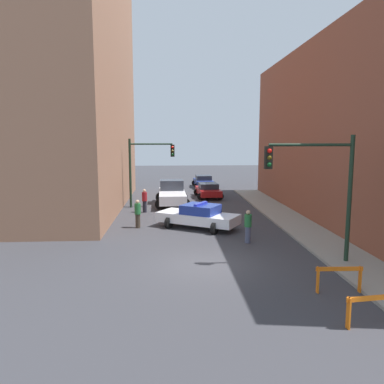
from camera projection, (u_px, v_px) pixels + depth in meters
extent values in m
plane|color=#38383D|center=(205.00, 265.00, 15.46)|extent=(120.00, 120.00, 0.00)
cube|color=gray|center=(350.00, 260.00, 15.81)|extent=(2.40, 44.00, 0.12)
cube|color=#93664C|center=(24.00, 83.00, 27.32)|extent=(14.00, 20.00, 18.49)
cylinder|color=black|center=(349.00, 199.00, 15.24)|extent=(0.18, 0.18, 5.20)
cylinder|color=black|center=(311.00, 145.00, 14.83)|extent=(3.40, 0.12, 0.12)
cube|color=black|center=(268.00, 158.00, 14.80)|extent=(0.30, 0.22, 0.90)
sphere|color=red|center=(270.00, 151.00, 14.62)|extent=(0.18, 0.18, 0.18)
sphere|color=#4C3D0C|center=(269.00, 158.00, 14.66)|extent=(0.18, 0.18, 0.18)
sphere|color=#0C4219|center=(269.00, 165.00, 14.70)|extent=(0.18, 0.18, 0.18)
cylinder|color=black|center=(130.00, 173.00, 28.18)|extent=(0.18, 0.18, 5.20)
cylinder|color=black|center=(151.00, 144.00, 27.97)|extent=(3.20, 0.12, 0.12)
cube|color=black|center=(173.00, 151.00, 28.14)|extent=(0.30, 0.22, 0.90)
sphere|color=red|center=(173.00, 147.00, 27.95)|extent=(0.18, 0.18, 0.18)
sphere|color=#4C3D0C|center=(173.00, 151.00, 27.99)|extent=(0.18, 0.18, 0.18)
sphere|color=#0C4219|center=(173.00, 154.00, 28.03)|extent=(0.18, 0.18, 0.18)
cube|color=white|center=(198.00, 218.00, 21.78)|extent=(4.98, 4.02, 0.55)
cube|color=navy|center=(201.00, 209.00, 21.62)|extent=(2.53, 2.42, 0.52)
cylinder|color=black|center=(169.00, 223.00, 21.75)|extent=(0.53, 0.68, 0.66)
cylinder|color=black|center=(183.00, 217.00, 23.24)|extent=(0.53, 0.68, 0.66)
cylinder|color=black|center=(214.00, 228.00, 20.40)|extent=(0.53, 0.68, 0.66)
cylinder|color=black|center=(226.00, 222.00, 21.89)|extent=(0.53, 0.68, 0.66)
cube|color=#2633BF|center=(201.00, 204.00, 21.57)|extent=(0.89, 1.29, 0.12)
cube|color=silver|center=(172.00, 196.00, 29.32)|extent=(2.12, 5.44, 0.70)
cube|color=#2D333D|center=(172.00, 185.00, 30.28)|extent=(1.88, 1.77, 0.80)
cylinder|color=black|center=(160.00, 197.00, 30.94)|extent=(0.81, 0.28, 0.80)
cylinder|color=black|center=(183.00, 197.00, 31.09)|extent=(0.81, 0.28, 0.80)
cylinder|color=black|center=(160.00, 204.00, 27.64)|extent=(0.81, 0.28, 0.80)
cylinder|color=black|center=(185.00, 204.00, 27.79)|extent=(0.81, 0.28, 0.80)
cube|color=maroon|center=(208.00, 191.00, 33.29)|extent=(2.03, 4.39, 0.52)
cube|color=#232833|center=(208.00, 186.00, 33.05)|extent=(1.68, 1.89, 0.48)
cylinder|color=black|center=(197.00, 192.00, 34.55)|extent=(0.63, 0.25, 0.62)
cylinder|color=black|center=(215.00, 192.00, 34.73)|extent=(0.63, 0.25, 0.62)
cylinder|color=black|center=(201.00, 197.00, 31.92)|extent=(0.63, 0.25, 0.62)
cylinder|color=black|center=(220.00, 196.00, 32.11)|extent=(0.63, 0.25, 0.62)
cube|color=navy|center=(203.00, 182.00, 40.59)|extent=(1.96, 4.37, 0.52)
cube|color=#232833|center=(204.00, 178.00, 40.36)|extent=(1.65, 1.86, 0.48)
cylinder|color=black|center=(194.00, 183.00, 41.87)|extent=(0.63, 0.24, 0.62)
cylinder|color=black|center=(209.00, 183.00, 42.02)|extent=(0.63, 0.24, 0.62)
cylinder|color=black|center=(197.00, 186.00, 39.24)|extent=(0.63, 0.24, 0.62)
cylinder|color=black|center=(213.00, 186.00, 39.40)|extent=(0.63, 0.24, 0.62)
cylinder|color=#382D23|center=(138.00, 221.00, 21.87)|extent=(0.32, 0.32, 0.82)
cylinder|color=#236633|center=(138.00, 209.00, 21.77)|extent=(0.41, 0.41, 0.62)
sphere|color=tan|center=(137.00, 202.00, 21.71)|extent=(0.25, 0.25, 0.22)
cylinder|color=black|center=(145.00, 207.00, 26.54)|extent=(0.34, 0.34, 0.82)
cylinder|color=maroon|center=(144.00, 197.00, 26.44)|extent=(0.43, 0.43, 0.62)
sphere|color=tan|center=(144.00, 191.00, 26.38)|extent=(0.26, 0.26, 0.22)
cylinder|color=#474C66|center=(248.00, 235.00, 18.71)|extent=(0.33, 0.33, 0.82)
cylinder|color=#236633|center=(248.00, 221.00, 18.61)|extent=(0.42, 0.42, 0.62)
sphere|color=tan|center=(248.00, 212.00, 18.55)|extent=(0.26, 0.26, 0.22)
cube|color=orange|center=(373.00, 298.00, 10.23)|extent=(1.60, 0.23, 0.14)
cube|color=orange|center=(349.00, 313.00, 10.15)|extent=(0.07, 0.16, 0.90)
cube|color=orange|center=(340.00, 269.00, 12.53)|extent=(1.60, 0.09, 0.14)
cube|color=orange|center=(318.00, 280.00, 12.56)|extent=(0.05, 0.16, 0.90)
cube|color=orange|center=(360.00, 279.00, 12.61)|extent=(0.05, 0.16, 0.90)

